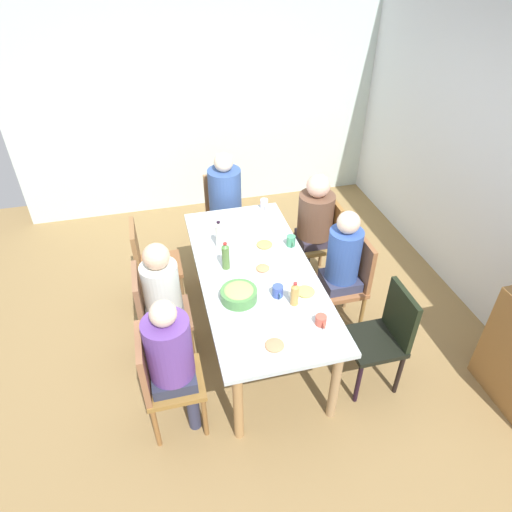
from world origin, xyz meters
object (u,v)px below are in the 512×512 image
object	(u,v)px
person_2	(314,219)
plate_1	(305,293)
person_1	(164,293)
person_4	(172,356)
bowl_0	(239,294)
bottle_1	(226,256)
chair_3	(150,261)
chair_5	(385,333)
person_6	(341,262)
cup_0	(321,320)
bottle_2	(295,294)
dining_table	(256,279)
chair_4	(162,377)
bottle_0	(219,235)
cup_1	(264,204)
cup_3	(291,241)
plate_3	(263,269)
plate_2	(265,246)
plate_0	(275,346)
person_0	(225,197)
chair_1	(155,311)
chair_2	(321,236)
chair_0	(224,211)
chair_6	(349,278)
cup_2	(278,291)

from	to	relation	value
person_2	plate_1	xyz separation A→B (m)	(1.03, -0.45, 0.05)
person_1	person_4	distance (m)	0.67
bowl_0	bottle_1	size ratio (longest dim) A/B	1.11
person_4	bowl_0	bearing A→B (deg)	124.94
chair_3	chair_5	bearing A→B (deg)	51.19
person_2	person_6	xyz separation A→B (m)	(0.67, -0.00, -0.02)
cup_0	bottle_2	xyz separation A→B (m)	(-0.25, -0.12, 0.06)
dining_table	bowl_0	bearing A→B (deg)	-34.80
chair_4	person_1	bearing A→B (deg)	172.17
bottle_0	person_1	bearing A→B (deg)	-52.22
person_2	chair_5	bearing A→B (deg)	3.80
bowl_0	cup_1	world-z (taller)	bowl_0
person_4	cup_3	size ratio (longest dim) A/B	10.57
person_4	plate_1	xyz separation A→B (m)	(-0.31, 1.04, 0.06)
person_6	bottle_0	size ratio (longest dim) A/B	4.70
person_2	plate_3	xyz separation A→B (m)	(0.68, -0.69, 0.05)
person_2	cup_1	bearing A→B (deg)	-121.34
person_1	plate_2	bearing A→B (deg)	108.72
cup_1	cup_3	xyz separation A→B (m)	(0.66, 0.06, -0.00)
person_4	plate_0	world-z (taller)	person_4
person_2	plate_3	bearing A→B (deg)	-45.45
person_0	cup_3	size ratio (longest dim) A/B	10.75
chair_3	plate_0	distance (m)	1.69
plate_0	plate_1	xyz separation A→B (m)	(-0.45, 0.37, 0.00)
chair_4	chair_5	size ratio (longest dim) A/B	1.00
plate_1	bottle_1	bearing A→B (deg)	-131.72
plate_3	bottle_2	size ratio (longest dim) A/B	1.01
plate_0	plate_2	world-z (taller)	same
chair_1	person_4	xyz separation A→B (m)	(0.67, 0.09, 0.20)
chair_2	plate_1	distance (m)	1.19
plate_2	cup_3	bearing A→B (deg)	81.29
chair_0	plate_0	size ratio (longest dim) A/B	3.88
person_2	bottle_2	distance (m)	1.25
chair_4	person_6	xyz separation A→B (m)	(-0.67, 1.58, 0.20)
chair_0	bowl_0	world-z (taller)	chair_0
person_4	plate_3	world-z (taller)	person_4
chair_6	person_2	bearing A→B (deg)	-172.43
chair_3	plate_3	size ratio (longest dim) A/B	4.46
person_0	bowl_0	size ratio (longest dim) A/B	4.43
bowl_0	cup_1	xyz separation A→B (m)	(-1.23, 0.52, -0.01)
chair_3	cup_3	bearing A→B (deg)	71.64
chair_1	plate_2	bearing A→B (deg)	107.08
dining_table	chair_2	distance (m)	1.08
person_2	cup_2	size ratio (longest dim) A/B	10.10
cup_0	person_2	bearing A→B (deg)	161.52
dining_table	chair_4	bearing A→B (deg)	-51.19
cup_2	bottle_2	size ratio (longest dim) A/B	0.59
plate_2	plate_3	world-z (taller)	same
person_0	person_2	size ratio (longest dim) A/B	1.01
plate_2	dining_table	bearing A→B (deg)	-26.65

